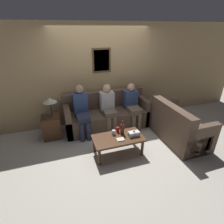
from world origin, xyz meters
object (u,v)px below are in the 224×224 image
drinking_glass (114,132)px  person_middle (108,106)px  person_left (82,109)px  coffee_table (118,140)px  person_right (132,104)px  couch_side (177,127)px  wine_bottle (122,129)px  couch_main (107,115)px

drinking_glass → person_middle: bearing=79.7°
person_left → person_middle: 0.68m
coffee_table → person_left: person_left is taller
person_right → drinking_glass: bearing=-132.7°
person_middle → couch_side: bearing=-34.9°
wine_bottle → person_middle: size_ratio=0.27×
coffee_table → drinking_glass: (-0.05, 0.13, 0.11)m
person_middle → person_right: size_ratio=1.04×
person_left → person_right: 1.34m
drinking_glass → person_left: 1.07m
wine_bottle → person_left: (-0.69, 0.95, 0.15)m
couch_main → person_right: (0.66, -0.18, 0.30)m
couch_side → wine_bottle: couch_side is taller
couch_side → wine_bottle: bearing=89.1°
person_left → person_right: person_left is taller
couch_main → couch_side: (1.40, -1.14, 0.00)m
coffee_table → couch_main: bearing=84.6°
coffee_table → wine_bottle: bearing=37.0°
couch_main → drinking_glass: 1.10m
coffee_table → couch_side: bearing=2.7°
person_middle → coffee_table: bearing=-96.1°
couch_main → wine_bottle: bearing=-89.4°
wine_bottle → couch_side: bearing=-0.9°
drinking_glass → person_left: (-0.51, 0.91, 0.22)m
drinking_glass → person_middle: 0.96m
couch_main → person_middle: (-0.00, -0.16, 0.33)m
person_right → coffee_table: bearing=-126.9°
wine_bottle → person_right: person_right is taller
drinking_glass → person_right: (0.82, 0.89, 0.17)m
wine_bottle → drinking_glass: 0.20m
couch_side → person_right: (-0.75, 0.95, 0.30)m
couch_side → person_right: 1.25m
couch_main → person_right: bearing=-15.6°
couch_main → couch_side: bearing=-39.0°
coffee_table → person_middle: size_ratio=0.87×
couch_side → person_left: (-2.09, 0.97, 0.35)m
drinking_glass → person_right: size_ratio=0.09×
wine_bottle → person_middle: 0.97m
person_left → drinking_glass: bearing=-60.6°
drinking_glass → couch_main: bearing=81.1°
couch_main → person_right: size_ratio=1.91×
wine_bottle → person_right: bearing=55.3°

